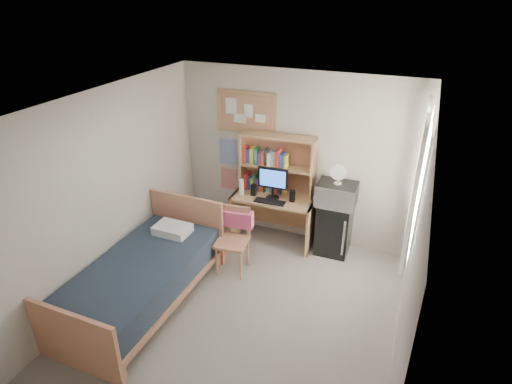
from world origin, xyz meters
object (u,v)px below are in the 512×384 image
at_px(bulletin_board, 246,112).
at_px(speaker_right, 292,196).
at_px(mini_fridge, 334,227).
at_px(monitor, 273,184).
at_px(desk_fan, 339,175).
at_px(microwave, 337,194).
at_px(desk_chair, 232,242).
at_px(speaker_left, 254,190).
at_px(bed, 142,283).
at_px(desk, 273,219).

distance_m(bulletin_board, speaker_right, 1.42).
height_order(mini_fridge, monitor, monitor).
bearing_deg(speaker_right, desk_fan, 6.33).
xyz_separation_m(bulletin_board, microwave, (1.50, -0.26, -0.95)).
height_order(desk_chair, monitor, monitor).
distance_m(speaker_left, speaker_right, 0.60).
bearing_deg(bed, desk, 63.59).
bearing_deg(desk_chair, speaker_left, 85.33).
bearing_deg(microwave, desk_fan, 0.00).
bearing_deg(speaker_left, mini_fridge, 4.18).
relative_size(desk_chair, speaker_left, 5.29).
relative_size(desk_chair, microwave, 1.70).
bearing_deg(monitor, microwave, 4.30).
height_order(bulletin_board, speaker_left, bulletin_board).
bearing_deg(mini_fridge, speaker_left, -173.73).
xyz_separation_m(desk_chair, monitor, (0.27, 0.87, 0.54)).
distance_m(speaker_right, microwave, 0.64).
bearing_deg(bulletin_board, microwave, -9.99).
height_order(bulletin_board, monitor, bulletin_board).
distance_m(bed, desk_fan, 2.97).
bearing_deg(bed, mini_fridge, 47.29).
height_order(speaker_right, microwave, microwave).
height_order(speaker_left, speaker_right, same).
bearing_deg(speaker_right, bulletin_board, 155.18).
xyz_separation_m(desk, speaker_right, (0.30, -0.05, 0.47)).
distance_m(monitor, speaker_left, 0.33).
bearing_deg(desk_chair, desk, 67.33).
bearing_deg(mini_fridge, desk_chair, -140.35).
distance_m(monitor, desk_fan, 0.97).
xyz_separation_m(desk, bed, (-1.02, -1.98, -0.08)).
relative_size(monitor, desk_fan, 1.75).
height_order(desk, desk_chair, desk_chair).
height_order(desk, speaker_right, speaker_right).
distance_m(desk_chair, monitor, 1.06).
height_order(bulletin_board, desk_chair, bulletin_board).
xyz_separation_m(bed, desk_fan, (1.95, 2.03, 0.96)).
distance_m(mini_fridge, monitor, 1.11).
height_order(monitor, speaker_left, monitor).
bearing_deg(mini_fridge, speaker_right, -169.80).
distance_m(bulletin_board, monitor, 1.14).
bearing_deg(bed, desk_fan, 47.01).
bearing_deg(microwave, mini_fridge, 90.00).
distance_m(bulletin_board, desk_fan, 1.66).
bearing_deg(speaker_right, monitor, 180.00).
bearing_deg(desk, speaker_left, -168.69).
bearing_deg(desk, monitor, -90.00).
relative_size(bed, microwave, 4.01).
height_order(mini_fridge, speaker_left, speaker_left).
bearing_deg(monitor, bulletin_board, 144.58).
height_order(desk, desk_fan, desk_fan).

